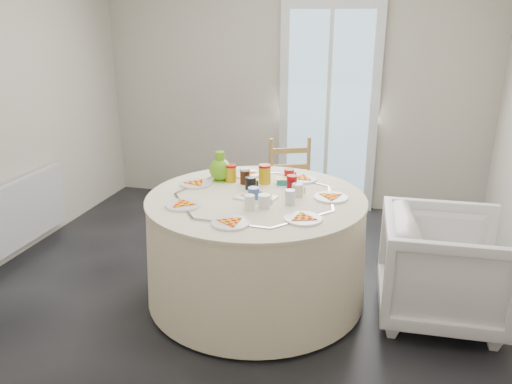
% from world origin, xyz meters
% --- Properties ---
extents(floor, '(4.00, 4.00, 0.00)m').
position_xyz_m(floor, '(0.00, 0.00, 0.00)').
color(floor, black).
rests_on(floor, ground).
extents(wall_back, '(4.00, 0.02, 2.60)m').
position_xyz_m(wall_back, '(0.00, 2.00, 1.30)').
color(wall_back, '#BCB5A3').
rests_on(wall_back, floor).
extents(glass_door, '(1.00, 0.08, 2.10)m').
position_xyz_m(glass_door, '(0.40, 1.95, 1.05)').
color(glass_door, silver).
rests_on(glass_door, floor).
extents(radiator, '(0.07, 1.00, 0.55)m').
position_xyz_m(radiator, '(-1.94, 0.20, 0.38)').
color(radiator, silver).
rests_on(radiator, floor).
extents(table, '(1.55, 1.55, 0.79)m').
position_xyz_m(table, '(0.14, -0.02, 0.38)').
color(table, '#FBEFC0').
rests_on(table, floor).
extents(wooden_chair, '(0.52, 0.51, 0.91)m').
position_xyz_m(wooden_chair, '(0.21, 1.05, 0.47)').
color(wooden_chair, '#A9784F').
rests_on(wooden_chair, floor).
extents(armchair, '(0.76, 0.81, 0.80)m').
position_xyz_m(armchair, '(1.41, 0.02, 0.39)').
color(armchair, white).
rests_on(armchair, floor).
extents(place_settings, '(1.60, 1.60, 0.02)m').
position_xyz_m(place_settings, '(0.14, -0.02, 0.77)').
color(place_settings, white).
rests_on(place_settings, table).
extents(jar_cluster, '(0.58, 0.35, 0.16)m').
position_xyz_m(jar_cluster, '(0.11, 0.19, 0.82)').
color(jar_cluster, '#90390D').
rests_on(jar_cluster, table).
extents(butter_tub, '(0.14, 0.11, 0.05)m').
position_xyz_m(butter_tub, '(0.28, 0.29, 0.79)').
color(butter_tub, '#118189').
rests_on(butter_tub, table).
extents(green_pitcher, '(0.20, 0.20, 0.22)m').
position_xyz_m(green_pitcher, '(-0.21, 0.26, 0.87)').
color(green_pitcher, '#60A814').
rests_on(green_pitcher, table).
extents(cheese_platter, '(0.30, 0.23, 0.03)m').
position_xyz_m(cheese_platter, '(0.15, -0.06, 0.77)').
color(cheese_platter, white).
rests_on(cheese_platter, table).
extents(mugs_glasses, '(0.76, 0.76, 0.11)m').
position_xyz_m(mugs_glasses, '(0.25, 0.01, 0.81)').
color(mugs_glasses, gray).
rests_on(mugs_glasses, table).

